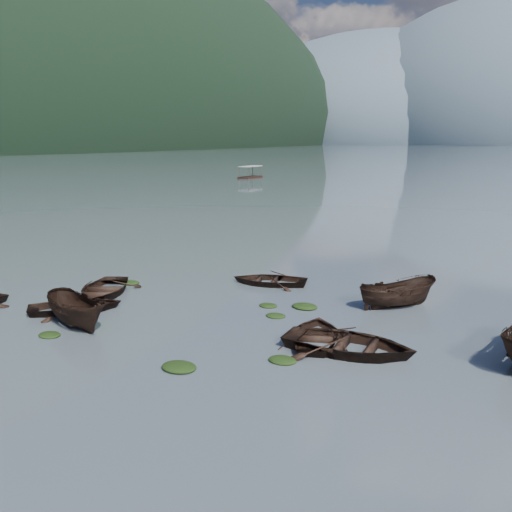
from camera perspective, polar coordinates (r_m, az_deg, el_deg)
The scene contains 17 objects.
ground_plane at distance 20.59m, azimuth -16.76°, elevation -11.46°, with size 2400.00×2400.00×0.00m, color #4A545C.
haze_mtn_a at distance 953.22m, azimuth 12.53°, elevation 10.98°, with size 520.00×520.00×280.00m, color #475666.
rowboat_1 at distance 28.02m, azimuth -17.57°, elevation -5.28°, with size 3.00×4.21×0.87m, color black.
rowboat_2 at distance 25.85m, azimuth -17.39°, elevation -6.70°, with size 1.62×4.31×1.67m, color black.
rowboat_3 at distance 23.19m, azimuth 6.04°, elevation -8.35°, with size 2.87×4.02×0.83m, color black.
rowboat_4 at distance 22.08m, azimuth 9.24°, elevation -9.49°, with size 3.59×5.03×1.04m, color black.
rowboat_6 at distance 30.55m, azimuth -14.99°, elevation -3.73°, with size 3.30×4.63×0.96m, color black.
rowboat_7 at distance 31.63m, azimuth 1.38°, elevation -2.80°, with size 2.95×4.13×0.86m, color black.
rowboat_8 at distance 28.21m, azimuth 13.91°, elevation -4.96°, with size 1.56×4.14×1.60m, color black.
weed_clump_0 at distance 24.96m, azimuth -19.94°, elevation -7.54°, with size 0.97×0.79×0.21m, color black.
weed_clump_2 at distance 20.50m, azimuth -7.70°, elevation -11.16°, with size 1.31×1.04×0.28m, color black.
weed_clump_3 at distance 27.47m, azimuth 1.23°, elevation -5.06°, with size 0.90×0.76×0.20m, color black.
weed_clump_4 at distance 20.99m, azimuth 2.67°, elevation -10.49°, with size 1.07×0.85×0.22m, color black.
weed_clump_5 at distance 32.38m, azimuth -12.48°, elevation -2.74°, with size 1.13×0.92×0.24m, color black.
weed_clump_6 at distance 25.96m, azimuth 1.97°, elevation -6.08°, with size 0.93×0.77×0.19m, color black.
weed_clump_7 at distance 27.30m, azimuth 4.90°, elevation -5.21°, with size 1.25×1.00×0.27m, color black.
pontoon_left at distance 115.54m, azimuth -0.56°, elevation 7.79°, with size 2.52×6.06×2.32m, color black, non-canonical shape.
Camera 1 is at (13.85, -13.00, 7.93)m, focal length 40.00 mm.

